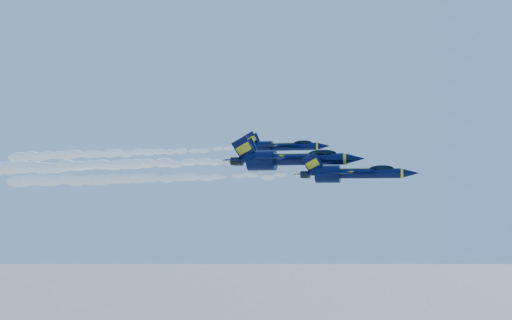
# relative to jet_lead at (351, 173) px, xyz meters

# --- Properties ---
(jet_lead) EXTENTS (16.00, 13.13, 5.95)m
(jet_lead) POSITION_rel_jet_lead_xyz_m (0.00, 0.00, 0.00)
(jet_lead) COLOR black
(smoke_trail_jet_lead) EXTENTS (50.18, 2.17, 1.95)m
(smoke_trail_jet_lead) POSITION_rel_jet_lead_xyz_m (-31.93, 0.00, -0.48)
(smoke_trail_jet_lead) COLOR white
(jet_second) EXTENTS (19.97, 16.38, 7.42)m
(jet_second) POSITION_rel_jet_lead_xyz_m (-9.51, 2.60, 2.25)
(jet_second) COLOR black
(smoke_trail_jet_second) EXTENTS (50.18, 2.70, 2.43)m
(smoke_trail_jet_second) POSITION_rel_jet_lead_xyz_m (-43.13, 2.60, 1.73)
(smoke_trail_jet_second) COLOR white
(jet_third) EXTENTS (15.52, 12.73, 5.77)m
(jet_third) POSITION_rel_jet_lead_xyz_m (-13.62, 15.07, 5.27)
(jet_third) COLOR black
(smoke_trail_jet_third) EXTENTS (50.18, 2.10, 1.89)m
(smoke_trail_jet_third) POSITION_rel_jet_lead_xyz_m (-45.34, 15.07, 4.79)
(smoke_trail_jet_third) COLOR white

